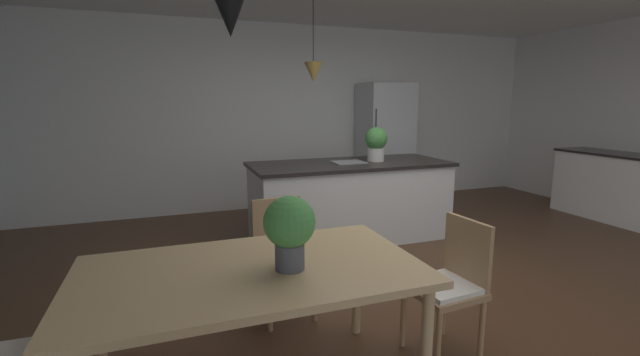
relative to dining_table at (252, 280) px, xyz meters
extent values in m
cube|color=#4C301E|center=(1.61, 0.88, -0.70)|extent=(10.00, 8.40, 0.04)
cube|color=white|center=(1.61, 4.14, 0.67)|extent=(10.00, 0.12, 2.70)
cube|color=tan|center=(0.00, 0.00, 0.05)|extent=(1.75, 0.99, 0.04)
cylinder|color=tan|center=(-0.79, 0.41, -0.32)|extent=(0.06, 0.06, 0.73)
cylinder|color=tan|center=(0.79, 0.41, -0.32)|extent=(0.06, 0.06, 0.73)
cylinder|color=tan|center=(0.79, -0.41, -0.32)|extent=(0.06, 0.06, 0.73)
cube|color=#A87F56|center=(1.19, 0.00, -0.25)|extent=(0.43, 0.43, 0.04)
cube|color=white|center=(1.19, 0.00, -0.22)|extent=(0.39, 0.39, 0.03)
cube|color=#A87F56|center=(1.37, 0.02, -0.02)|extent=(0.06, 0.38, 0.42)
cylinder|color=#A87F56|center=(1.04, -0.18, -0.48)|extent=(0.04, 0.04, 0.41)
cylinder|color=#A87F56|center=(1.01, 0.15, -0.48)|extent=(0.04, 0.04, 0.41)
cylinder|color=#A87F56|center=(1.38, -0.15, -0.48)|extent=(0.04, 0.04, 0.41)
cylinder|color=#A87F56|center=(1.35, 0.18, -0.48)|extent=(0.04, 0.04, 0.41)
cube|color=#A87F56|center=(0.39, 0.81, -0.25)|extent=(0.42, 0.42, 0.04)
cube|color=white|center=(0.39, 0.81, -0.22)|extent=(0.38, 0.38, 0.03)
cube|color=#A87F56|center=(0.38, 0.99, -0.02)|extent=(0.38, 0.05, 0.42)
cylinder|color=#A87F56|center=(0.57, 0.65, -0.48)|extent=(0.04, 0.04, 0.41)
cylinder|color=#A87F56|center=(0.23, 0.63, -0.48)|extent=(0.04, 0.04, 0.41)
cylinder|color=#A87F56|center=(0.55, 0.99, -0.48)|extent=(0.04, 0.04, 0.41)
cylinder|color=#A87F56|center=(0.21, 0.97, -0.48)|extent=(0.04, 0.04, 0.41)
cube|color=silver|center=(1.60, 2.32, -0.24)|extent=(2.23, 0.89, 0.88)
cube|color=black|center=(1.60, 2.32, 0.20)|extent=(2.29, 0.95, 0.04)
cube|color=gray|center=(1.57, 2.32, 0.22)|extent=(0.36, 0.30, 0.01)
cube|color=silver|center=(2.82, 3.74, 0.25)|extent=(0.75, 0.64, 1.86)
cylinder|color=#4C4C4C|center=(2.48, 3.40, 0.25)|extent=(0.02, 0.02, 1.12)
cone|color=black|center=(-0.06, 0.00, 1.30)|extent=(0.16, 0.16, 0.20)
cylinder|color=black|center=(1.15, 2.32, 1.67)|extent=(0.01, 0.01, 0.70)
cone|color=olive|center=(1.15, 2.32, 1.22)|extent=(0.20, 0.20, 0.20)
cylinder|color=beige|center=(1.92, 2.32, 0.29)|extent=(0.19, 0.19, 0.16)
sphere|color=#478C42|center=(1.92, 2.32, 0.48)|extent=(0.26, 0.26, 0.26)
cylinder|color=#4C4C51|center=(0.18, -0.08, 0.14)|extent=(0.15, 0.15, 0.14)
sphere|color=#478C42|center=(0.18, -0.08, 0.32)|extent=(0.26, 0.26, 0.26)
camera|label=1|loc=(-0.37, -2.02, 0.91)|focal=23.45mm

